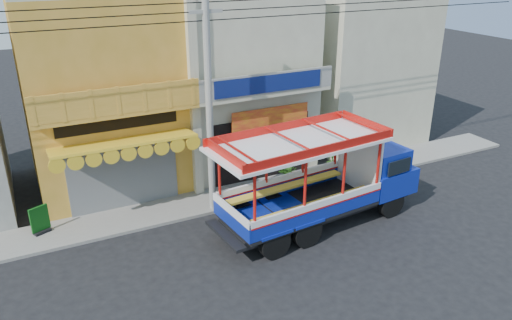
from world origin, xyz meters
The scene contains 12 objects.
ground centered at (0.00, 0.00, 0.00)m, with size 90.00×90.00×0.00m, color black.
sidewalk centered at (0.00, 4.00, 0.06)m, with size 30.00×2.00×0.12m, color slate.
shophouse_left centered at (-4.00, 7.96, 4.11)m, with size 6.00×7.50×8.24m.
shophouse_right centered at (2.00, 7.96, 4.11)m, with size 6.00×6.75×8.24m.
party_pilaster centered at (-1.00, 4.85, 4.00)m, with size 0.35×0.30×8.00m, color #B1AC91.
filler_building_right centered at (9.00, 8.00, 3.80)m, with size 6.00×6.00×7.60m, color #B1AC91.
utility_pole centered at (-0.85, 3.30, 5.03)m, with size 28.00×0.26×9.00m.
songthaew_truck centered at (2.73, 0.67, 1.81)m, with size 8.24×3.31×3.75m.
green_sign centered at (-7.22, 4.29, 0.56)m, with size 0.66×0.51×1.04m.
potted_plant_a centered at (2.67, 3.73, 0.67)m, with size 0.99×0.86×1.10m, color #245117.
potted_plant_b centered at (2.64, 3.71, 0.56)m, with size 0.49×0.39×0.88m, color #245117.
potted_plant_c centered at (5.26, 4.19, 0.60)m, with size 0.54×0.54×0.96m, color #245117.
Camera 1 is at (-7.26, -13.04, 9.52)m, focal length 35.00 mm.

